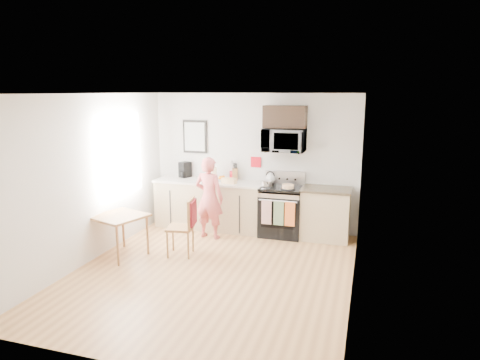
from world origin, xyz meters
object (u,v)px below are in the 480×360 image
(range, at_px, (282,212))
(chair, at_px, (188,219))
(microwave, at_px, (284,140))
(person, at_px, (209,198))
(cake, at_px, (288,187))
(dining_table, at_px, (120,220))

(range, bearing_deg, chair, -130.68)
(microwave, bearing_deg, range, -89.94)
(range, relative_size, microwave, 1.53)
(person, bearing_deg, range, -150.36)
(range, height_order, cake, range)
(microwave, xyz_separation_m, dining_table, (-2.28, -1.89, -1.15))
(cake, bearing_deg, microwave, 116.95)
(person, relative_size, dining_table, 1.86)
(person, bearing_deg, dining_table, 56.58)
(person, height_order, dining_table, person)
(microwave, relative_size, chair, 0.80)
(dining_table, bearing_deg, microwave, 39.68)
(dining_table, bearing_deg, cake, 33.64)
(microwave, height_order, person, microwave)
(microwave, bearing_deg, person, -152.81)
(range, distance_m, person, 1.37)
(chair, relative_size, cake, 3.81)
(dining_table, distance_m, cake, 2.93)
(dining_table, xyz_separation_m, chair, (1.04, 0.34, 0.01))
(person, bearing_deg, microwave, -146.37)
(microwave, distance_m, cake, 0.86)
(person, xyz_separation_m, chair, (-0.01, -0.92, -0.13))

